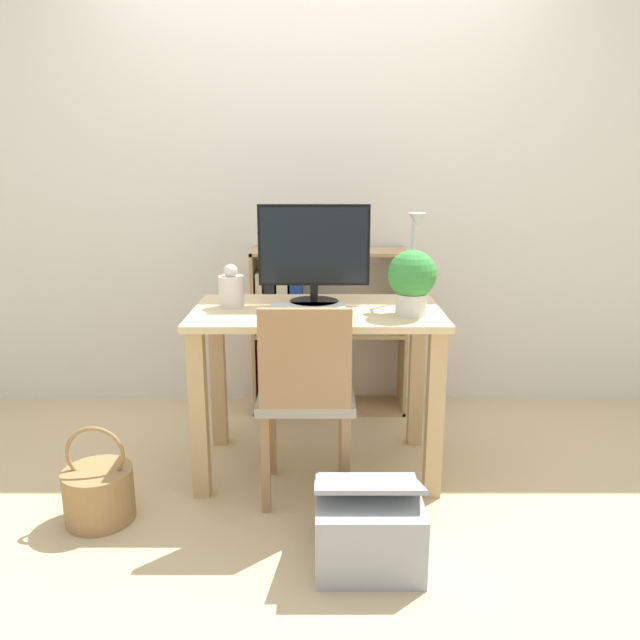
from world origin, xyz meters
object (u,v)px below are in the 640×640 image
(keyboard, at_px, (311,307))
(desk_lamp, at_px, (418,248))
(bookshelf, at_px, (303,338))
(storage_box, at_px, (371,526))
(chair, at_px, (309,393))
(vase, at_px, (234,289))
(basket, at_px, (102,492))
(monitor, at_px, (317,251))
(potted_plant, at_px, (415,279))

(keyboard, height_order, desk_lamp, desk_lamp)
(desk_lamp, xyz_separation_m, bookshelf, (-0.54, 0.61, -0.60))
(storage_box, bearing_deg, bookshelf, 101.21)
(chair, bearing_deg, desk_lamp, 35.03)
(vase, relative_size, basket, 0.48)
(vase, relative_size, chair, 0.22)
(vase, distance_m, basket, 1.01)
(keyboard, xyz_separation_m, chair, (-0.01, -0.29, -0.30))
(monitor, height_order, desk_lamp, monitor)
(vase, distance_m, storage_box, 1.18)
(keyboard, distance_m, storage_box, 0.98)
(keyboard, distance_m, bookshelf, 0.80)
(basket, bearing_deg, potted_plant, 14.84)
(chair, height_order, basket, chair)
(potted_plant, distance_m, bookshelf, 1.09)
(chair, height_order, bookshelf, bookshelf)
(desk_lamp, bearing_deg, vase, -175.21)
(desk_lamp, relative_size, storage_box, 0.99)
(desk_lamp, height_order, basket, desk_lamp)
(potted_plant, xyz_separation_m, basket, (-1.27, -0.34, -0.81))
(vase, height_order, storage_box, vase)
(bookshelf, bearing_deg, monitor, -82.38)
(keyboard, xyz_separation_m, desk_lamp, (0.48, 0.11, 0.25))
(bookshelf, bearing_deg, vase, -112.77)
(monitor, xyz_separation_m, chair, (-0.03, -0.38, -0.53))
(chair, xyz_separation_m, basket, (-0.83, -0.16, -0.36))
(basket, bearing_deg, keyboard, 28.40)
(desk_lamp, height_order, storage_box, desk_lamp)
(bookshelf, bearing_deg, chair, -86.98)
(potted_plant, height_order, basket, potted_plant)
(vase, bearing_deg, basket, -134.88)
(monitor, distance_m, vase, 0.41)
(basket, bearing_deg, desk_lamp, 23.10)
(desk_lamp, bearing_deg, monitor, -177.91)
(keyboard, bearing_deg, vase, 173.46)
(keyboard, relative_size, potted_plant, 1.18)
(chair, distance_m, basket, 0.92)
(bookshelf, distance_m, basket, 1.44)
(bookshelf, xyz_separation_m, basket, (-0.77, -1.17, -0.30))
(vase, distance_m, chair, 0.60)
(vase, height_order, chair, vase)
(bookshelf, relative_size, storage_box, 2.21)
(chair, bearing_deg, storage_box, -65.75)
(potted_plant, bearing_deg, storage_box, -109.76)
(keyboard, height_order, vase, vase)
(bookshelf, relative_size, basket, 2.30)
(vase, bearing_deg, chair, -44.42)
(keyboard, xyz_separation_m, potted_plant, (0.44, -0.11, 0.15))
(chair, bearing_deg, bookshelf, 88.43)
(potted_plant, xyz_separation_m, storage_box, (-0.21, -0.60, -0.79))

